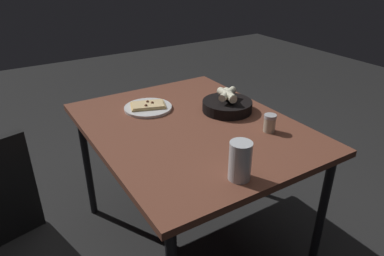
{
  "coord_description": "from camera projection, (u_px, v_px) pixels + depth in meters",
  "views": [
    {
      "loc": [
        1.27,
        -0.79,
        1.45
      ],
      "look_at": [
        0.08,
        -0.04,
        0.74
      ],
      "focal_mm": 32.93,
      "sensor_mm": 36.0,
      "label": 1
    }
  ],
  "objects": [
    {
      "name": "bread_basket",
      "position": [
        227.0,
        104.0,
        1.79
      ],
      "size": [
        0.25,
        0.25,
        0.11
      ],
      "color": "black",
      "rests_on": "dining_table"
    },
    {
      "name": "dining_table",
      "position": [
        191.0,
        136.0,
        1.69
      ],
      "size": [
        1.14,
        0.91,
        0.71
      ],
      "color": "brown",
      "rests_on": "ground"
    },
    {
      "name": "beer_glass",
      "position": [
        240.0,
        163.0,
        1.24
      ],
      "size": [
        0.08,
        0.08,
        0.15
      ],
      "color": "silver",
      "rests_on": "dining_table"
    },
    {
      "name": "ground",
      "position": [
        191.0,
        238.0,
        1.99
      ],
      "size": [
        8.0,
        8.0,
        0.0
      ],
      "primitive_type": "plane",
      "color": "black"
    },
    {
      "name": "pizza_plate",
      "position": [
        148.0,
        107.0,
        1.83
      ],
      "size": [
        0.25,
        0.25,
        0.04
      ],
      "color": "silver",
      "rests_on": "dining_table"
    },
    {
      "name": "pepper_shaker",
      "position": [
        270.0,
        124.0,
        1.59
      ],
      "size": [
        0.06,
        0.06,
        0.08
      ],
      "color": "#BFB299",
      "rests_on": "dining_table"
    }
  ]
}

